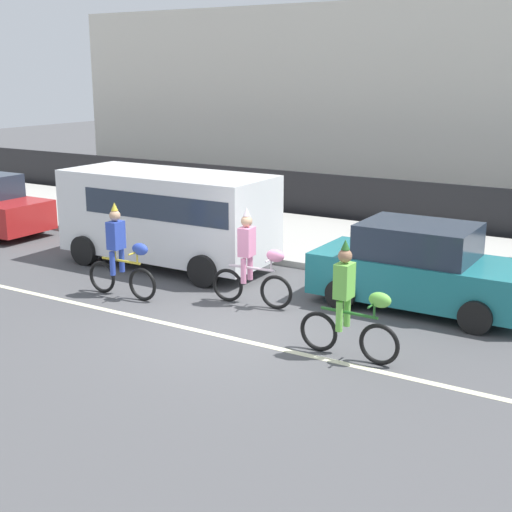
% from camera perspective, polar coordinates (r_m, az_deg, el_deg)
% --- Properties ---
extents(ground_plane, '(80.00, 80.00, 0.00)m').
position_cam_1_polar(ground_plane, '(12.78, -1.84, -5.66)').
color(ground_plane, '#4C4C4F').
extents(road_centre_line, '(36.00, 0.14, 0.01)m').
position_cam_1_polar(road_centre_line, '(12.39, -3.11, -6.32)').
color(road_centre_line, beige).
rests_on(road_centre_line, ground).
extents(sidewalk_curb, '(60.00, 5.00, 0.15)m').
position_cam_1_polar(sidewalk_curb, '(18.31, 9.31, 0.68)').
color(sidewalk_curb, '#ADAAA3').
rests_on(sidewalk_curb, ground).
extents(fence_line, '(40.00, 0.08, 1.40)m').
position_cam_1_polar(fence_line, '(20.84, 12.40, 3.98)').
color(fence_line, black).
rests_on(fence_line, ground).
extents(building_backdrop, '(28.00, 8.00, 6.79)m').
position_cam_1_polar(building_backdrop, '(29.48, 13.59, 12.23)').
color(building_backdrop, beige).
rests_on(building_backdrop, ground).
extents(parade_cyclist_cobalt, '(1.72, 0.50, 1.92)m').
position_cam_1_polar(parade_cyclist_cobalt, '(14.43, -10.73, -0.02)').
color(parade_cyclist_cobalt, black).
rests_on(parade_cyclist_cobalt, ground).
extents(parade_cyclist_pink, '(1.72, 0.50, 1.92)m').
position_cam_1_polar(parade_cyclist_pink, '(13.65, -0.31, -0.60)').
color(parade_cyclist_pink, black).
rests_on(parade_cyclist_pink, ground).
extents(parade_cyclist_lime, '(1.72, 0.50, 1.92)m').
position_cam_1_polar(parade_cyclist_lime, '(11.25, 7.54, -4.11)').
color(parade_cyclist_lime, black).
rests_on(parade_cyclist_lime, ground).
extents(parked_van_white, '(5.00, 2.22, 2.18)m').
position_cam_1_polar(parked_van_white, '(16.51, -6.90, 3.53)').
color(parked_van_white, white).
rests_on(parked_van_white, ground).
extents(parked_car_teal, '(4.10, 1.92, 1.64)m').
position_cam_1_polar(parked_car_teal, '(13.90, 13.03, -0.98)').
color(parked_car_teal, '#1E727A').
rests_on(parked_car_teal, ground).
extents(pedestrian_onlooker, '(0.32, 0.20, 1.62)m').
position_cam_1_polar(pedestrian_onlooker, '(19.91, -5.10, 4.69)').
color(pedestrian_onlooker, '#33333D').
rests_on(pedestrian_onlooker, sidewalk_curb).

